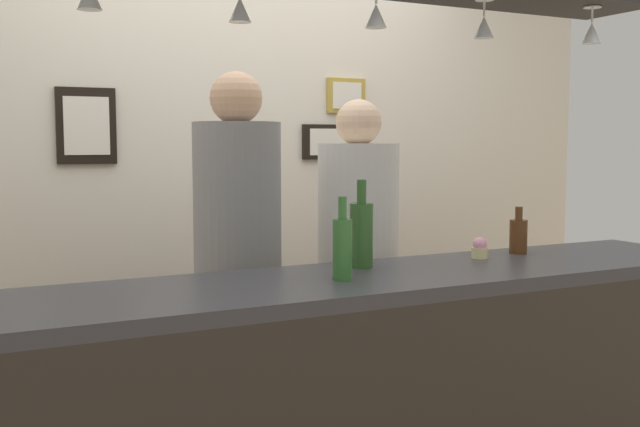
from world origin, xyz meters
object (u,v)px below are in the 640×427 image
(person_left_grey_shirt, at_px, (238,248))
(picture_frame_caricature, at_px, (86,126))
(cupcake, at_px, (480,249))
(bottle_beer_green_import, at_px, (342,247))
(bottle_champagne_green, at_px, (362,233))
(person_middle_white_patterned_shirt, at_px, (358,254))
(bottle_beer_brown_stubby, at_px, (518,235))
(picture_frame_lower_pair, at_px, (329,142))
(picture_frame_upper_small, at_px, (346,96))

(person_left_grey_shirt, relative_size, picture_frame_caricature, 5.06)
(cupcake, bearing_deg, picture_frame_caricature, 132.30)
(person_left_grey_shirt, bearing_deg, bottle_beer_green_import, -82.89)
(bottle_beer_green_import, xyz_separation_m, picture_frame_caricature, (-0.52, 1.45, 0.39))
(bottle_champagne_green, distance_m, cupcake, 0.49)
(bottle_beer_green_import, bearing_deg, bottle_champagne_green, 45.99)
(person_left_grey_shirt, bearing_deg, cupcake, -36.49)
(person_middle_white_patterned_shirt, relative_size, cupcake, 20.87)
(bottle_champagne_green, xyz_separation_m, bottle_beer_green_import, (-0.17, -0.17, -0.01))
(bottle_beer_brown_stubby, bearing_deg, picture_frame_lower_pair, 97.77)
(picture_frame_lower_pair, bearing_deg, cupcake, -91.75)
(person_left_grey_shirt, height_order, picture_frame_lower_pair, person_left_grey_shirt)
(bottle_champagne_green, bearing_deg, cupcake, -2.59)
(person_middle_white_patterned_shirt, relative_size, picture_frame_upper_small, 7.40)
(picture_frame_lower_pair, bearing_deg, bottle_champagne_green, -112.42)
(bottle_champagne_green, relative_size, picture_frame_lower_pair, 1.00)
(person_left_grey_shirt, xyz_separation_m, picture_frame_upper_small, (0.88, 0.75, 0.65))
(person_left_grey_shirt, xyz_separation_m, cupcake, (0.74, -0.55, 0.02))
(picture_frame_upper_small, bearing_deg, cupcake, -96.21)
(bottle_champagne_green, distance_m, picture_frame_caricature, 1.50)
(person_middle_white_patterned_shirt, xyz_separation_m, picture_frame_lower_pair, (0.24, 0.75, 0.47))
(person_middle_white_patterned_shirt, height_order, bottle_beer_green_import, person_middle_white_patterned_shirt)
(person_left_grey_shirt, distance_m, cupcake, 0.92)
(person_left_grey_shirt, distance_m, bottle_beer_green_import, 0.71)
(bottle_beer_green_import, distance_m, picture_frame_lower_pair, 1.64)
(person_left_grey_shirt, xyz_separation_m, bottle_beer_brown_stubby, (0.95, -0.51, 0.06))
(bottle_beer_green_import, relative_size, picture_frame_upper_small, 1.18)
(cupcake, xyz_separation_m, picture_frame_lower_pair, (0.04, 1.29, 0.39))
(person_left_grey_shirt, relative_size, bottle_beer_green_import, 6.61)
(picture_frame_lower_pair, relative_size, picture_frame_caricature, 0.88)
(person_left_grey_shirt, relative_size, picture_frame_upper_small, 7.82)
(picture_frame_caricature, bearing_deg, bottle_champagne_green, -61.44)
(person_middle_white_patterned_shirt, bearing_deg, picture_frame_upper_small, 65.17)
(bottle_beer_green_import, relative_size, picture_frame_lower_pair, 0.87)
(picture_frame_caricature, bearing_deg, person_left_grey_shirt, -59.64)
(bottle_beer_brown_stubby, height_order, picture_frame_upper_small, picture_frame_upper_small)
(person_middle_white_patterned_shirt, bearing_deg, picture_frame_caricature, 142.53)
(cupcake, height_order, picture_frame_caricature, picture_frame_caricature)
(person_left_grey_shirt, distance_m, person_middle_white_patterned_shirt, 0.54)
(person_middle_white_patterned_shirt, distance_m, bottle_beer_brown_stubby, 0.67)
(person_middle_white_patterned_shirt, bearing_deg, bottle_beer_brown_stubby, -51.03)
(bottle_beer_brown_stubby, height_order, picture_frame_caricature, picture_frame_caricature)
(picture_frame_lower_pair, bearing_deg, person_left_grey_shirt, -136.28)
(person_left_grey_shirt, xyz_separation_m, picture_frame_caricature, (-0.44, 0.75, 0.48))
(person_middle_white_patterned_shirt, height_order, cupcake, person_middle_white_patterned_shirt)
(person_left_grey_shirt, distance_m, picture_frame_lower_pair, 1.16)
(person_middle_white_patterned_shirt, distance_m, picture_frame_upper_small, 1.09)
(person_middle_white_patterned_shirt, height_order, picture_frame_upper_small, picture_frame_upper_small)
(person_left_grey_shirt, height_order, cupcake, person_left_grey_shirt)
(cupcake, xyz_separation_m, picture_frame_caricature, (-1.18, 1.29, 0.46))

